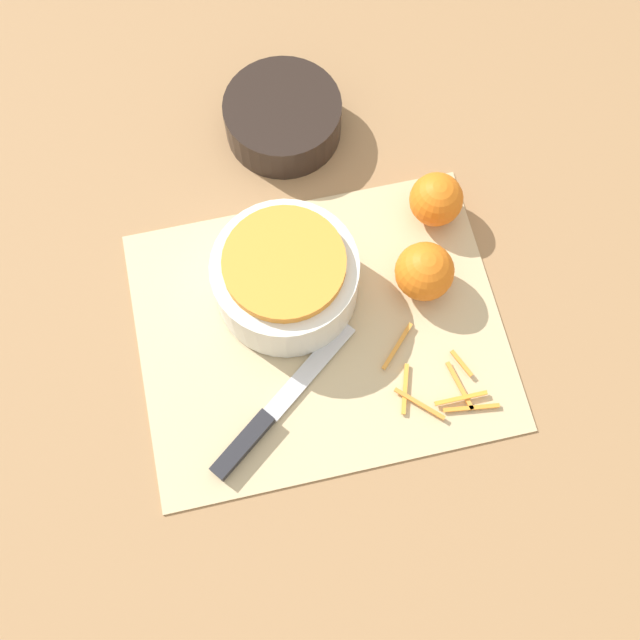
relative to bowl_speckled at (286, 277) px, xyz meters
name	(u,v)px	position (x,y,z in m)	size (l,w,h in m)	color
ground_plane	(320,330)	(0.03, -0.06, -0.05)	(4.00, 4.00, 0.00)	#9E754C
cutting_board	(320,329)	(0.03, -0.06, -0.05)	(0.44, 0.36, 0.01)	#CCB284
bowl_speckled	(286,277)	(0.00, 0.00, 0.00)	(0.18, 0.18, 0.09)	silver
bowl_dark	(283,118)	(0.04, 0.24, -0.02)	(0.16, 0.16, 0.06)	black
knife	(260,425)	(-0.07, -0.16, -0.04)	(0.20, 0.16, 0.02)	#232328
orange_left	(424,272)	(0.17, -0.03, -0.01)	(0.07, 0.07, 0.07)	orange
orange_right	(436,199)	(0.21, 0.07, -0.01)	(0.07, 0.07, 0.07)	orange
peel_pile	(438,386)	(0.15, -0.16, -0.04)	(0.13, 0.13, 0.01)	orange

